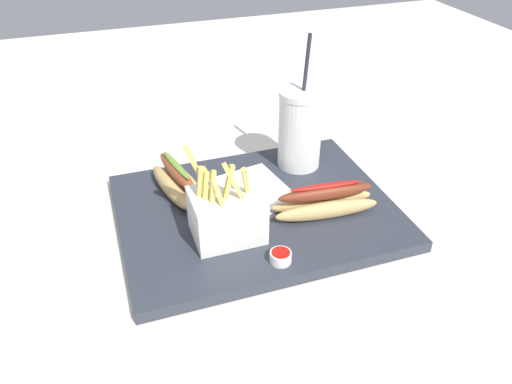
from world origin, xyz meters
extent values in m
cube|color=silver|center=(0.00, 0.00, -0.01)|extent=(2.40, 2.40, 0.02)
cube|color=#2D333D|center=(0.00, 0.00, 0.01)|extent=(0.46, 0.36, 0.02)
cylinder|color=white|center=(0.12, 0.11, 0.09)|extent=(0.08, 0.08, 0.14)
cylinder|color=white|center=(0.12, 0.11, 0.17)|extent=(0.08, 0.08, 0.01)
cylinder|color=#262633|center=(0.13, 0.11, 0.22)|extent=(0.01, 0.01, 0.11)
cube|color=white|center=(-0.07, -0.06, 0.06)|extent=(0.11, 0.09, 0.08)
cube|color=#E5C660|center=(-0.08, -0.03, 0.11)|extent=(0.03, 0.03, 0.06)
cube|color=#E5C660|center=(-0.04, -0.07, 0.12)|extent=(0.02, 0.03, 0.07)
cube|color=#E5C660|center=(-0.10, -0.05, 0.11)|extent=(0.01, 0.01, 0.07)
cube|color=#E5C660|center=(-0.07, -0.07, 0.11)|extent=(0.02, 0.01, 0.08)
cube|color=#E5C660|center=(-0.08, -0.08, 0.11)|extent=(0.02, 0.03, 0.05)
cube|color=#E5C660|center=(-0.10, -0.05, 0.11)|extent=(0.02, 0.01, 0.06)
cube|color=#E5C660|center=(-0.09, -0.07, 0.11)|extent=(0.02, 0.02, 0.07)
cube|color=#E5C660|center=(-0.06, -0.07, 0.12)|extent=(0.04, 0.01, 0.08)
cube|color=#E5C660|center=(-0.10, -0.04, 0.13)|extent=(0.04, 0.02, 0.09)
ellipsoid|color=tan|center=(0.10, -0.07, 0.04)|extent=(0.18, 0.04, 0.03)
ellipsoid|color=tan|center=(0.10, -0.04, 0.04)|extent=(0.18, 0.04, 0.03)
ellipsoid|color=maroon|center=(0.10, -0.05, 0.06)|extent=(0.16, 0.04, 0.02)
ellipsoid|color=red|center=(0.10, -0.05, 0.07)|extent=(0.12, 0.02, 0.01)
ellipsoid|color=tan|center=(-0.10, 0.09, 0.04)|extent=(0.06, 0.15, 0.03)
ellipsoid|color=tan|center=(-0.13, 0.08, 0.04)|extent=(0.06, 0.15, 0.03)
ellipsoid|color=#994728|center=(-0.12, 0.09, 0.06)|extent=(0.05, 0.14, 0.02)
ellipsoid|color=#6B9E33|center=(-0.12, 0.09, 0.08)|extent=(0.03, 0.11, 0.01)
cylinder|color=white|center=(-0.01, -0.14, 0.03)|extent=(0.03, 0.03, 0.02)
cylinder|color=#B2140F|center=(-0.01, -0.14, 0.03)|extent=(0.03, 0.03, 0.01)
cube|color=white|center=(0.01, 0.04, 0.02)|extent=(0.13, 0.15, 0.01)
camera|label=1|loc=(-0.23, -0.66, 0.53)|focal=35.40mm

